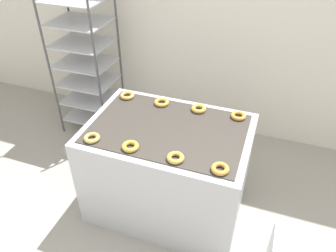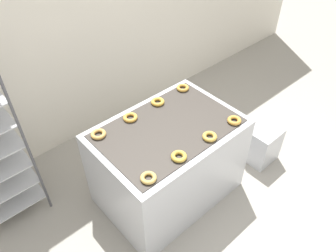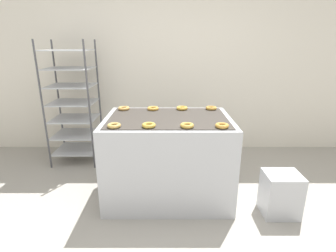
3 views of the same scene
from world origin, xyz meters
name	(u,v)px [view 3 (image 3 of 3)]	position (x,y,z in m)	size (l,w,h in m)	color
ground_plane	(168,238)	(0.00, 0.00, 0.00)	(14.00, 14.00, 0.00)	#9E998E
wall_back	(168,59)	(0.00, 2.12, 1.40)	(8.00, 0.05, 2.80)	silver
fryer_machine	(168,157)	(0.00, 0.70, 0.45)	(1.31, 0.91, 0.90)	#B7BABF
baking_rack_cart	(73,103)	(-1.30, 1.62, 0.85)	(0.62, 0.54, 1.68)	#4C4C51
glaze_bin	(280,194)	(1.11, 0.35, 0.22)	(0.34, 0.29, 0.44)	#B7BABF
donut_near_left	(114,125)	(-0.49, 0.37, 0.92)	(0.12, 0.12, 0.03)	tan
donut_near_midleft	(149,125)	(-0.18, 0.38, 0.92)	(0.13, 0.13, 0.04)	gold
donut_near_midright	(187,125)	(0.17, 0.37, 0.92)	(0.13, 0.13, 0.03)	gold
donut_near_right	(222,126)	(0.49, 0.37, 0.92)	(0.12, 0.12, 0.03)	#BD8635
donut_far_left	(124,108)	(-0.51, 1.02, 0.92)	(0.13, 0.13, 0.03)	tan
donut_far_midleft	(153,108)	(-0.17, 1.02, 0.92)	(0.13, 0.13, 0.03)	gold
donut_far_midright	(182,108)	(0.16, 1.03, 0.92)	(0.13, 0.13, 0.03)	gold
donut_far_right	(211,108)	(0.50, 1.04, 0.92)	(0.13, 0.13, 0.03)	#BB8936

